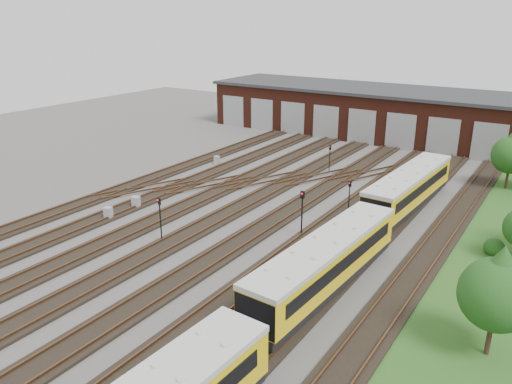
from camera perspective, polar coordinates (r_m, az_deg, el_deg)
The scene contains 16 objects.
ground at distance 36.44m, azimuth -5.71°, elevation -5.87°, with size 120.00×120.00×0.00m, color #464441.
track_network at distance 36.90m, azimuth -5.35°, elevation -5.33°, with size 30.40×70.00×0.33m.
maintenance_shed at distance 69.75m, azimuth 15.41°, elevation 8.67°, with size 51.00×12.50×6.35m.
metro_train at distance 29.94m, azimuth 7.97°, elevation -8.00°, with size 3.28×46.33×2.94m.
signal_mast_0 at distance 36.47m, azimuth -10.91°, elevation -2.47°, with size 0.29×0.28×3.34m.
signal_mast_1 at distance 52.83m, azimuth 8.43°, elevation 4.23°, with size 0.23×0.22×2.80m.
signal_mast_2 at distance 42.41m, azimuth 10.63°, elevation 0.03°, with size 0.25×0.23×2.54m.
signal_mast_3 at distance 36.79m, azimuth 5.29°, elevation -1.77°, with size 0.29×0.27×3.53m.
relay_cabinet_0 at distance 43.71m, azimuth -13.54°, elevation -1.16°, with size 0.63×0.52×1.04m, color #989A9C.
relay_cabinet_1 at distance 55.28m, azimuth -4.48°, elevation 3.65°, with size 0.56×0.47×0.93m, color #989A9C.
relay_cabinet_2 at distance 41.95m, azimuth -16.52°, elevation -2.35°, with size 0.61×0.51×1.02m, color #989A9C.
relay_cabinet_3 at distance 53.60m, azimuth 17.62°, elevation 2.22°, with size 0.52×0.43×0.86m, color #989A9C.
relay_cabinet_4 at distance 44.12m, azimuth 15.56°, elevation -1.14°, with size 0.63×0.52×1.04m, color #989A9C.
tree_0 at distance 52.03m, azimuth 27.21°, elevation 4.24°, with size 3.52×3.52×5.84m.
tree_4 at distance 25.99m, azimuth 25.97°, elevation -9.68°, with size 3.54×3.54×5.87m.
bush_0 at distance 38.14m, azimuth 25.61°, elevation -5.49°, with size 1.37×1.37×1.37m, color #144313.
Camera 1 is at (20.98, -25.38, 15.62)m, focal length 35.00 mm.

